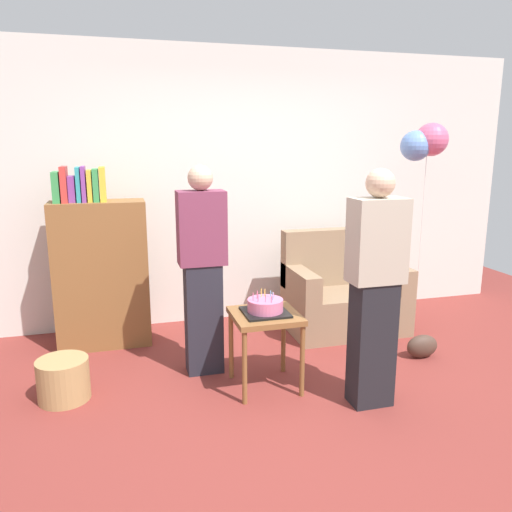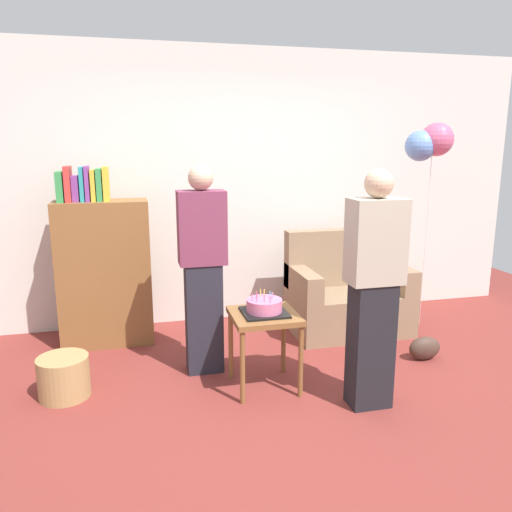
{
  "view_description": "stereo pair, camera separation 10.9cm",
  "coord_description": "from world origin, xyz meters",
  "views": [
    {
      "loc": [
        -1.21,
        -2.93,
        1.78
      ],
      "look_at": [
        -0.21,
        0.66,
        0.95
      ],
      "focal_mm": 35.32,
      "sensor_mm": 36.0,
      "label": 1
    },
    {
      "loc": [
        -1.11,
        -2.95,
        1.78
      ],
      "look_at": [
        -0.21,
        0.66,
        0.95
      ],
      "focal_mm": 35.32,
      "sensor_mm": 36.0,
      "label": 2
    }
  ],
  "objects": [
    {
      "name": "person_holding_cake",
      "position": [
        0.42,
        -0.02,
        0.83
      ],
      "size": [
        0.36,
        0.22,
        1.63
      ],
      "rotation": [
        0.0,
        0.0,
        3.29
      ],
      "color": "black",
      "rests_on": "ground_plane"
    },
    {
      "name": "ground_plane",
      "position": [
        0.0,
        0.0,
        0.0
      ],
      "size": [
        8.0,
        8.0,
        0.0
      ],
      "primitive_type": "plane",
      "color": "maroon"
    },
    {
      "name": "wall_back",
      "position": [
        0.0,
        2.05,
        1.35
      ],
      "size": [
        6.0,
        0.1,
        2.7
      ],
      "primitive_type": "cube",
      "color": "silver",
      "rests_on": "ground_plane"
    },
    {
      "name": "handbag",
      "position": [
        1.22,
        0.55,
        0.1
      ],
      "size": [
        0.28,
        0.14,
        0.2
      ],
      "primitive_type": "ellipsoid",
      "color": "#473328",
      "rests_on": "ground_plane"
    },
    {
      "name": "couch",
      "position": [
        0.87,
        1.38,
        0.34
      ],
      "size": [
        1.1,
        0.7,
        0.96
      ],
      "color": "#8C7054",
      "rests_on": "ground_plane"
    },
    {
      "name": "balloon_bunch",
      "position": [
        1.59,
        1.28,
        1.79
      ],
      "size": [
        0.44,
        0.32,
        1.97
      ],
      "color": "silver",
      "rests_on": "ground_plane"
    },
    {
      "name": "bookshelf",
      "position": [
        -1.38,
        1.59,
        0.69
      ],
      "size": [
        0.8,
        0.36,
        1.6
      ],
      "color": "brown",
      "rests_on": "ground_plane"
    },
    {
      "name": "wicker_basket",
      "position": [
        -1.65,
        0.6,
        0.15
      ],
      "size": [
        0.36,
        0.36,
        0.3
      ],
      "primitive_type": "cylinder",
      "color": "#A88451",
      "rests_on": "ground_plane"
    },
    {
      "name": "birthday_cake",
      "position": [
        -0.21,
        0.41,
        0.63
      ],
      "size": [
        0.32,
        0.32,
        0.17
      ],
      "color": "black",
      "rests_on": "side_table"
    },
    {
      "name": "person_blowing_candles",
      "position": [
        -0.6,
        0.8,
        0.83
      ],
      "size": [
        0.36,
        0.22,
        1.63
      ],
      "rotation": [
        0.0,
        0.0,
        0.29
      ],
      "color": "#23232D",
      "rests_on": "ground_plane"
    },
    {
      "name": "side_table",
      "position": [
        -0.21,
        0.41,
        0.49
      ],
      "size": [
        0.48,
        0.48,
        0.58
      ],
      "color": "brown",
      "rests_on": "ground_plane"
    }
  ]
}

